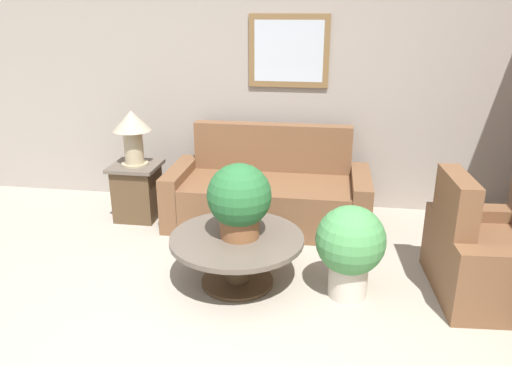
{
  "coord_description": "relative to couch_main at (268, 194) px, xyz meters",
  "views": [
    {
      "loc": [
        0.59,
        -2.51,
        2.11
      ],
      "look_at": [
        -0.04,
        1.64,
        0.61
      ],
      "focal_mm": 35.0,
      "sensor_mm": 36.0,
      "label": 1
    }
  ],
  "objects": [
    {
      "name": "ground_plane",
      "position": [
        -0.0,
        -2.18,
        -0.3
      ],
      "size": [
        20.0,
        20.0,
        0.0
      ],
      "primitive_type": "plane",
      "color": "gray"
    },
    {
      "name": "couch_main",
      "position": [
        0.0,
        0.0,
        0.0
      ],
      "size": [
        2.0,
        0.89,
        0.96
      ],
      "color": "brown",
      "rests_on": "ground_plane"
    },
    {
      "name": "coffee_table",
      "position": [
        -0.09,
        -1.24,
        -0.0
      ],
      "size": [
        1.05,
        1.05,
        0.41
      ],
      "color": "#4C3823",
      "rests_on": "ground_plane"
    },
    {
      "name": "potted_plant_on_table",
      "position": [
        -0.07,
        -1.23,
        0.42
      ],
      "size": [
        0.5,
        0.5,
        0.59
      ],
      "color": "brown",
      "rests_on": "coffee_table"
    },
    {
      "name": "table_lamp",
      "position": [
        -1.36,
        -0.1,
        0.64
      ],
      "size": [
        0.38,
        0.38,
        0.56
      ],
      "color": "tan",
      "rests_on": "side_table"
    },
    {
      "name": "wall_back",
      "position": [
        -0.0,
        0.59,
        1.0
      ],
      "size": [
        6.96,
        0.09,
        2.6
      ],
      "color": "gray",
      "rests_on": "ground_plane"
    },
    {
      "name": "potted_plant_floor",
      "position": [
        0.78,
        -1.28,
        0.11
      ],
      "size": [
        0.52,
        0.52,
        0.73
      ],
      "color": "beige",
      "rests_on": "ground_plane"
    },
    {
      "name": "side_table",
      "position": [
        -1.36,
        -0.1,
        -0.01
      ],
      "size": [
        0.48,
        0.48,
        0.58
      ],
      "color": "#4C3823",
      "rests_on": "ground_plane"
    },
    {
      "name": "armchair",
      "position": [
        1.87,
        -1.1,
        -0.01
      ],
      "size": [
        0.98,
        1.02,
        0.96
      ],
      "rotation": [
        0.0,
        0.0,
        1.64
      ],
      "color": "brown",
      "rests_on": "ground_plane"
    }
  ]
}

